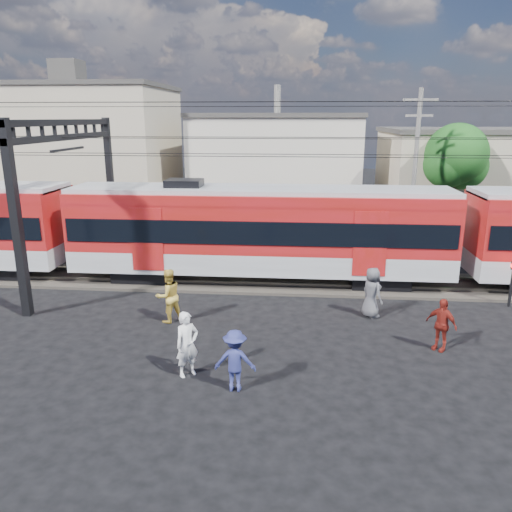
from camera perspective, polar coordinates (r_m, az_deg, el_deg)
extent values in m
plane|color=black|center=(14.57, 5.24, -13.22)|extent=(120.00, 120.00, 0.00)
cube|color=#2D2823|center=(21.90, 5.20, -2.98)|extent=(70.00, 3.40, 0.12)
cube|color=#59544C|center=(21.16, 5.21, -3.32)|extent=(70.00, 0.12, 0.12)
cube|color=#59544C|center=(22.58, 5.21, -2.09)|extent=(70.00, 0.12, 0.12)
cube|color=black|center=(25.56, -26.71, -1.23)|extent=(2.40, 2.20, 0.70)
cube|color=black|center=(22.84, -12.53, -1.76)|extent=(2.40, 2.20, 0.70)
cube|color=black|center=(22.09, 13.76, -2.43)|extent=(2.40, 2.20, 0.70)
cube|color=#95979C|center=(21.65, 0.39, -0.12)|extent=(16.00, 3.00, 0.90)
cube|color=maroon|center=(21.26, 0.40, 4.16)|extent=(16.00, 3.00, 2.40)
cube|color=black|center=(21.31, 0.40, 3.50)|extent=(15.68, 3.08, 0.95)
cube|color=#95979C|center=(21.05, 0.41, 7.50)|extent=(16.00, 2.60, 0.25)
cube|color=black|center=(19.32, -25.71, 3.58)|extent=(0.30, 0.30, 7.00)
cube|color=black|center=(27.34, -16.27, 7.58)|extent=(0.30, 0.30, 7.00)
cube|color=black|center=(22.98, -20.98, 14.07)|extent=(0.25, 9.30, 0.25)
cube|color=black|center=(22.99, -20.83, 12.58)|extent=(0.25, 9.30, 0.25)
cylinder|color=black|center=(20.14, 5.59, 11.21)|extent=(70.00, 0.03, 0.03)
cylinder|color=black|center=(21.53, 5.56, 11.49)|extent=(70.00, 0.03, 0.03)
cylinder|color=black|center=(20.10, 5.64, 13.20)|extent=(70.00, 0.03, 0.03)
cylinder|color=black|center=(21.49, 5.61, 13.35)|extent=(70.00, 0.03, 0.03)
cylinder|color=black|center=(17.29, 5.85, 17.14)|extent=(70.00, 0.03, 0.03)
cylinder|color=black|center=(24.29, 5.64, 16.66)|extent=(70.00, 0.03, 0.03)
cube|color=tan|center=(40.51, -19.96, 11.10)|extent=(14.00, 10.00, 9.00)
cube|color=#3F3D3A|center=(40.49, -20.59, 17.65)|extent=(14.28, 10.20, 0.30)
cube|color=beige|center=(39.97, 2.38, 10.50)|extent=(12.00, 12.00, 7.00)
cube|color=#3F3D3A|center=(39.82, 2.44, 15.74)|extent=(12.24, 12.24, 0.30)
cube|color=tan|center=(39.62, 26.19, 8.18)|extent=(16.00, 10.00, 6.00)
cube|color=#3F3D3A|center=(39.43, 26.75, 12.70)|extent=(16.32, 10.20, 0.30)
cylinder|color=slate|center=(28.59, 17.67, 9.31)|extent=(0.24, 0.24, 8.50)
cube|color=slate|center=(28.48, 18.29, 16.62)|extent=(1.80, 0.12, 0.12)
cube|color=slate|center=(28.46, 18.15, 15.01)|extent=(1.40, 0.12, 0.12)
cylinder|color=#382619|center=(32.51, 21.41, 5.56)|extent=(0.36, 0.36, 3.92)
sphere|color=#164915|center=(32.19, 21.93, 10.71)|extent=(3.64, 3.64, 3.64)
sphere|color=#164915|center=(32.70, 22.68, 9.46)|extent=(2.80, 2.80, 2.80)
imported|color=white|center=(14.15, -7.88, -9.96)|extent=(0.81, 0.79, 1.88)
imported|color=gold|center=(17.81, -9.98, -4.49)|extent=(1.19, 1.17, 1.93)
imported|color=navy|center=(13.37, -2.41, -11.85)|extent=(1.10, 0.63, 1.70)
imported|color=maroon|center=(16.53, 20.41, -7.34)|extent=(1.01, 0.96, 1.68)
imported|color=#4C4B50|center=(18.47, 13.11, -4.07)|extent=(0.99, 1.08, 1.85)
cylinder|color=black|center=(21.29, 27.16, -3.02)|extent=(0.11, 0.11, 1.69)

